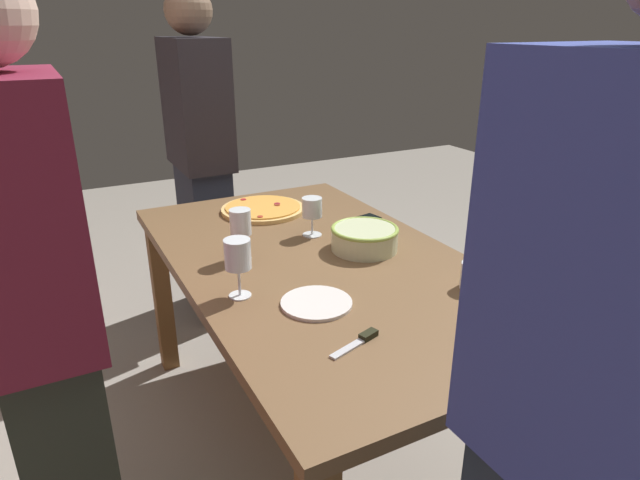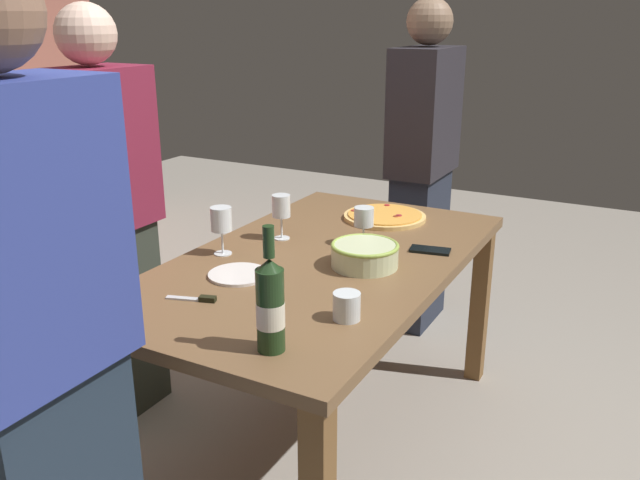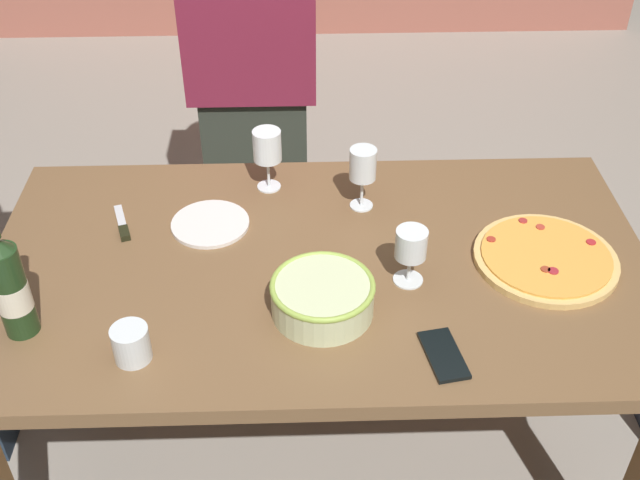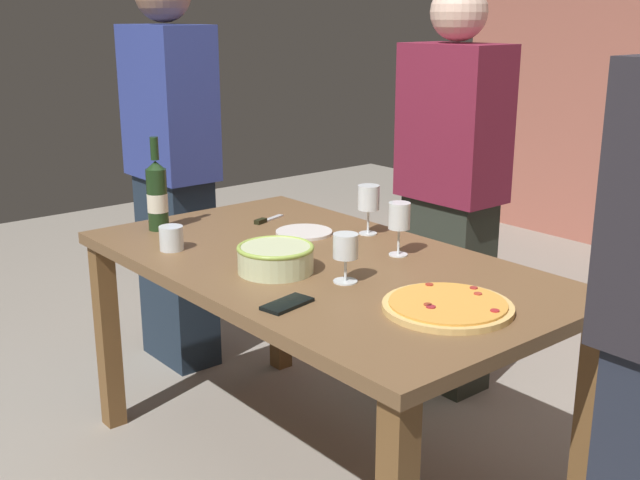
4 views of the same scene
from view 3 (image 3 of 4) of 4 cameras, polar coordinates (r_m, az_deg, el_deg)
The scene contains 13 objects.
ground_plane at distance 2.41m, azimuth 0.00°, elevation -15.47°, with size 8.00×8.00×0.00m, color gray.
dining_table at distance 1.93m, azimuth 0.00°, elevation -3.75°, with size 1.60×0.90×0.75m.
pizza at distance 1.94m, azimuth 16.27°, elevation -1.28°, with size 0.34×0.34×0.03m.
serving_bowl at distance 1.71m, azimuth 0.07°, elevation -4.14°, with size 0.23×0.23×0.08m.
wine_bottle at distance 1.73m, azimuth -21.87°, elevation -3.13°, with size 0.07×0.07×0.33m.
wine_glass_near_pizza at distance 1.76m, azimuth 6.71°, elevation -0.43°, with size 0.07×0.07×0.14m.
wine_glass_by_bottle at distance 2.06m, azimuth -3.90°, elevation 6.72°, with size 0.08×0.08×0.17m.
wine_glass_far_left at distance 1.98m, azimuth 3.17°, elevation 5.47°, with size 0.07×0.07×0.17m.
cup_amber at distance 1.66m, azimuth -13.72°, elevation -7.42°, with size 0.08×0.08×0.08m, color white.
side_plate at distance 2.00m, azimuth -8.07°, elevation 1.19°, with size 0.20×0.20×0.01m, color white.
cell_phone at distance 1.66m, azimuth 9.08°, elevation -8.35°, with size 0.07×0.14×0.01m, color black.
pizza_knife at distance 2.03m, azimuth -14.30°, elevation 0.95°, with size 0.07×0.16×0.02m.
person_guest_right at distance 2.53m, azimuth -4.99°, elevation 11.44°, with size 0.40×0.24×1.61m.
Camera 3 is at (-0.05, -1.44, 1.94)m, focal length 43.50 mm.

